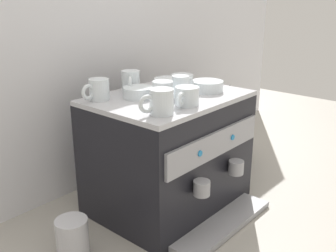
{
  "coord_description": "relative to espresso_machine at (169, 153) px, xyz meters",
  "views": [
    {
      "loc": [
        -1.05,
        -0.91,
        0.8
      ],
      "look_at": [
        0.0,
        0.0,
        0.32
      ],
      "focal_mm": 42.28,
      "sensor_mm": 36.0,
      "label": 1
    }
  ],
  "objects": [
    {
      "name": "ground_plane",
      "position": [
        0.0,
        0.0,
        -0.22
      ],
      "size": [
        4.0,
        4.0,
        0.0
      ],
      "primitive_type": "plane",
      "color": "#9E998E"
    },
    {
      "name": "tiled_backsplash_wall",
      "position": [
        0.0,
        0.38,
        0.29
      ],
      "size": [
        2.8,
        0.03,
        1.03
      ],
      "primitive_type": "cube",
      "color": "silver",
      "rests_on": "ground_plane"
    },
    {
      "name": "espresso_machine",
      "position": [
        0.0,
        0.0,
        0.0
      ],
      "size": [
        0.56,
        0.53,
        0.44
      ],
      "color": "black",
      "rests_on": "ground_plane"
    },
    {
      "name": "ceramic_cup_0",
      "position": [
        -0.21,
        0.15,
        0.26
      ],
      "size": [
        0.11,
        0.07,
        0.07
      ],
      "color": "silver",
      "rests_on": "espresso_machine"
    },
    {
      "name": "ceramic_cup_1",
      "position": [
        -0.05,
        0.15,
        0.26
      ],
      "size": [
        0.09,
        0.09,
        0.08
      ],
      "color": "silver",
      "rests_on": "espresso_machine"
    },
    {
      "name": "ceramic_cup_2",
      "position": [
        -0.06,
        -0.13,
        0.25
      ],
      "size": [
        0.11,
        0.08,
        0.06
      ],
      "color": "silver",
      "rests_on": "espresso_machine"
    },
    {
      "name": "ceramic_cup_3",
      "position": [
        0.02,
        -0.04,
        0.26
      ],
      "size": [
        0.1,
        0.06,
        0.08
      ],
      "color": "silver",
      "rests_on": "espresso_machine"
    },
    {
      "name": "ceramic_cup_4",
      "position": [
        -0.07,
        -0.03,
        0.26
      ],
      "size": [
        0.08,
        0.1,
        0.07
      ],
      "color": "silver",
      "rests_on": "espresso_machine"
    },
    {
      "name": "ceramic_cup_5",
      "position": [
        -0.19,
        -0.13,
        0.26
      ],
      "size": [
        0.11,
        0.07,
        0.08
      ],
      "color": "silver",
      "rests_on": "espresso_machine"
    },
    {
      "name": "ceramic_bowl_0",
      "position": [
        0.14,
        -0.07,
        0.24
      ],
      "size": [
        0.12,
        0.12,
        0.04
      ],
      "color": "silver",
      "rests_on": "espresso_machine"
    },
    {
      "name": "ceramic_bowl_1",
      "position": [
        0.2,
        0.1,
        0.24
      ],
      "size": [
        0.09,
        0.09,
        0.03
      ],
      "color": "silver",
      "rests_on": "espresso_machine"
    },
    {
      "name": "ceramic_bowl_2",
      "position": [
        -0.09,
        0.07,
        0.24
      ],
      "size": [
        0.11,
        0.11,
        0.04
      ],
      "color": "silver",
      "rests_on": "espresso_machine"
    },
    {
      "name": "ceramic_bowl_3",
      "position": [
        0.08,
        0.07,
        0.24
      ],
      "size": [
        0.11,
        0.11,
        0.04
      ],
      "color": "silver",
      "rests_on": "espresso_machine"
    },
    {
      "name": "coffee_grinder",
      "position": [
        0.5,
        0.05,
        -0.03
      ],
      "size": [
        0.19,
        0.19,
        0.39
      ],
      "color": "black",
      "rests_on": "ground_plane"
    },
    {
      "name": "milk_pitcher",
      "position": [
        -0.45,
        0.01,
        -0.15
      ],
      "size": [
        0.1,
        0.1,
        0.13
      ],
      "primitive_type": "cylinder",
      "color": "#B7B7BC",
      "rests_on": "ground_plane"
    }
  ]
}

